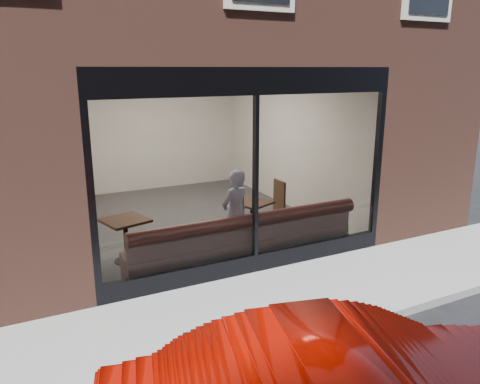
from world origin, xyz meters
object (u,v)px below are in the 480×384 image
person (235,216)px  cafe_table_left (125,220)px  cafe_table_right (252,203)px  cafe_chair_right (271,215)px  banquette (243,250)px

person → cafe_table_left: (-1.68, 0.72, -0.05)m
cafe_table_right → cafe_chair_right: cafe_table_right is taller
banquette → cafe_table_right: cafe_table_right is taller
cafe_table_left → person: bearing=-23.2°
cafe_table_left → cafe_chair_right: bearing=9.5°
cafe_table_left → cafe_table_right: size_ratio=1.08×
cafe_table_left → cafe_table_right: 2.39m
person → cafe_table_right: person is taller
banquette → cafe_table_left: cafe_table_left is taller
banquette → cafe_chair_right: size_ratio=9.21×
cafe_chair_right → cafe_table_right: bearing=37.3°
banquette → cafe_table_left: bearing=152.2°
person → cafe_table_left: person is taller
cafe_table_left → cafe_table_right: (2.39, -0.03, 0.00)m
banquette → person: size_ratio=2.54×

